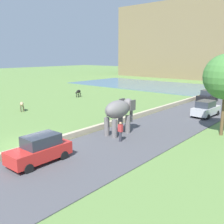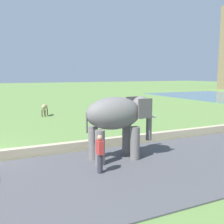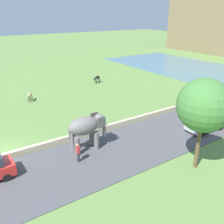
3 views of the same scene
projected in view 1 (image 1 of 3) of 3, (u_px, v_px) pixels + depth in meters
The scene contains 11 objects.
ground_plane at pixel (32, 144), 19.72m from camera, with size 220.00×220.00×0.00m, color #608442.
road_surface at pixel (200, 111), 31.34m from camera, with size 7.00×120.00×0.06m, color #4C4C51.
barrier_wall at pixel (164, 107), 32.23m from camera, with size 0.40×110.00×0.51m, color tan.
lake at pixel (151, 85), 57.44m from camera, with size 36.00×18.00×0.08m, color slate.
elephant at pixel (119, 111), 21.76m from camera, with size 1.45×3.47×2.99m.
person_beside_elephant at pixel (120, 131), 20.04m from camera, with size 0.36×0.22×1.63m.
car_black at pixel (208, 96), 36.85m from camera, with size 1.86×4.03×1.80m.
car_red at pixel (40, 149), 16.17m from camera, with size 1.84×4.02×1.80m.
car_silver at pixel (206, 109), 28.30m from camera, with size 1.92×4.07×1.80m.
cow_black at pixel (78, 92), 41.55m from camera, with size 0.71×1.42×1.15m.
cow_tan at pixel (22, 104), 31.08m from camera, with size 1.38×0.94×1.15m.
Camera 1 is at (16.82, -10.22, 6.69)m, focal length 41.44 mm.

